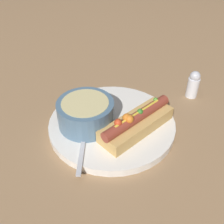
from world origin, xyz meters
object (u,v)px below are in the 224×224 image
(soup_bowl, at_px, (86,112))
(hot_dog, at_px, (136,122))
(spoon, at_px, (85,131))
(salt_shaker, at_px, (193,84))

(soup_bowl, bearing_deg, hot_dog, -53.28)
(soup_bowl, bearing_deg, spoon, -135.45)
(hot_dog, distance_m, soup_bowl, 0.11)
(spoon, distance_m, salt_shaker, 0.31)
(hot_dog, height_order, soup_bowl, soup_bowl)
(salt_shaker, bearing_deg, spoon, 168.49)
(spoon, bearing_deg, salt_shaker, -57.66)
(hot_dog, xyz_separation_m, soup_bowl, (-0.06, 0.09, 0.01))
(spoon, relative_size, salt_shaker, 1.80)
(hot_dog, xyz_separation_m, salt_shaker, (0.22, 0.01, -0.00))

